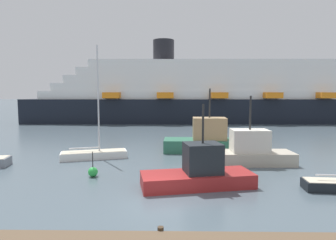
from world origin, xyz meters
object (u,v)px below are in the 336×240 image
(fishing_boat_0, at_px, (246,152))
(fishing_boat_1, at_px, (207,140))
(cruise_ship, at_px, (237,96))
(channel_buoy_0, at_px, (93,172))
(sailboat_0, at_px, (94,153))
(fishing_boat_2, at_px, (199,172))

(fishing_boat_0, relative_size, fishing_boat_1, 0.96)
(cruise_ship, bearing_deg, channel_buoy_0, -115.89)
(fishing_boat_0, height_order, cruise_ship, cruise_ship)
(fishing_boat_1, relative_size, channel_buoy_0, 4.68)
(sailboat_0, bearing_deg, fishing_boat_0, -24.10)
(cruise_ship, bearing_deg, fishing_boat_2, -106.25)
(channel_buoy_0, bearing_deg, sailboat_0, 104.58)
(channel_buoy_0, bearing_deg, fishing_boat_0, 18.12)
(fishing_boat_2, bearing_deg, sailboat_0, 127.86)
(channel_buoy_0, height_order, cruise_ship, cruise_ship)
(fishing_boat_2, relative_size, cruise_ship, 0.08)
(fishing_boat_2, distance_m, cruise_ship, 44.34)
(sailboat_0, relative_size, fishing_boat_2, 1.37)
(fishing_boat_0, bearing_deg, fishing_boat_1, 117.47)
(fishing_boat_2, relative_size, channel_buoy_0, 4.12)
(fishing_boat_0, height_order, channel_buoy_0, fishing_boat_0)
(sailboat_0, height_order, cruise_ship, cruise_ship)
(sailboat_0, distance_m, channel_buoy_0, 5.80)
(fishing_boat_0, bearing_deg, channel_buoy_0, -162.97)
(fishing_boat_0, distance_m, fishing_boat_2, 7.28)
(fishing_boat_1, distance_m, fishing_boat_2, 10.86)
(channel_buoy_0, distance_m, cruise_ship, 45.10)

